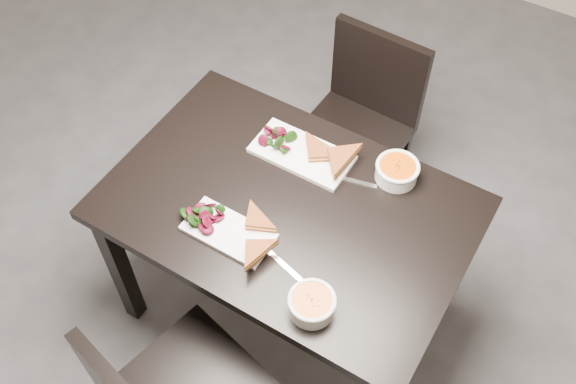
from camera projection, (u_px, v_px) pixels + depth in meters
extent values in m
plane|color=#47474C|center=(239.00, 266.00, 2.87)|extent=(5.00, 5.00, 0.00)
cube|color=black|center=(288.00, 208.00, 2.17)|extent=(1.20, 0.80, 0.04)
cube|color=black|center=(120.00, 268.00, 2.46)|extent=(0.06, 0.06, 0.71)
cube|color=black|center=(222.00, 151.00, 2.81)|extent=(0.06, 0.06, 0.71)
cube|color=black|center=(455.00, 264.00, 2.47)|extent=(0.06, 0.06, 0.71)
cube|color=black|center=(204.00, 345.00, 2.43)|extent=(0.05, 0.05, 0.41)
cube|color=black|center=(351.00, 137.00, 2.76)|extent=(0.44, 0.44, 0.04)
cube|color=black|center=(293.00, 179.00, 2.91)|extent=(0.04, 0.04, 0.41)
cube|color=black|center=(362.00, 215.00, 2.79)|extent=(0.04, 0.04, 0.41)
cube|color=black|center=(334.00, 130.00, 3.09)|extent=(0.04, 0.04, 0.41)
cube|color=black|center=(401.00, 162.00, 2.97)|extent=(0.04, 0.04, 0.41)
cube|color=black|center=(379.00, 73.00, 2.68)|extent=(0.42, 0.06, 0.40)
cube|color=white|center=(229.00, 232.00, 2.08)|extent=(0.29, 0.15, 0.01)
cylinder|color=white|center=(312.00, 305.00, 1.90)|extent=(0.14, 0.14, 0.05)
cylinder|color=#CA6B09|center=(312.00, 301.00, 1.88)|extent=(0.12, 0.12, 0.02)
torus|color=white|center=(312.00, 300.00, 1.87)|extent=(0.14, 0.14, 0.01)
cube|color=silver|center=(286.00, 267.00, 2.01)|extent=(0.18, 0.06, 0.00)
cube|color=white|center=(302.00, 154.00, 2.27)|extent=(0.35, 0.18, 0.02)
cylinder|color=white|center=(397.00, 172.00, 2.20)|extent=(0.14, 0.14, 0.06)
cylinder|color=#CA6B09|center=(398.00, 168.00, 2.18)|extent=(0.12, 0.12, 0.02)
torus|color=white|center=(398.00, 166.00, 2.17)|extent=(0.15, 0.15, 0.01)
cube|color=silver|center=(351.00, 180.00, 2.21)|extent=(0.18, 0.06, 0.00)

